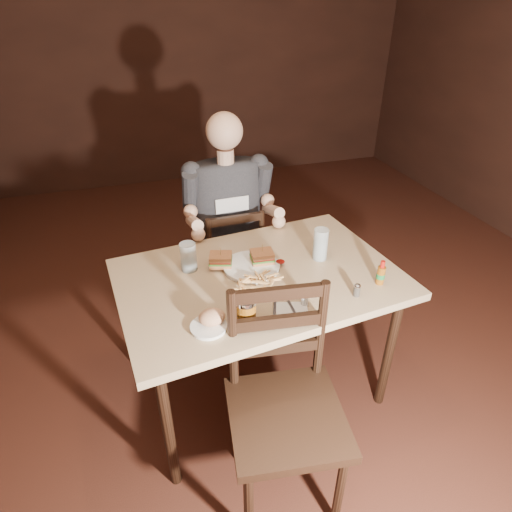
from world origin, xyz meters
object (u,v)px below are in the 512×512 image
object	(u,v)px
glass_left	(188,257)
side_plate	(209,328)
main_table	(259,288)
dinner_plate	(251,267)
glass_right	(320,244)
diner	(229,196)
chair_near	(287,417)
chair_far	(229,263)
hot_sauce	(381,272)
syrup_dispenser	(246,310)

from	to	relation	value
glass_left	side_plate	size ratio (longest dim) A/B	0.99
main_table	side_plate	distance (m)	0.44
dinner_plate	glass_right	size ratio (longest dim) A/B	1.63
glass_left	diner	bearing A→B (deg)	55.85
side_plate	dinner_plate	bearing A→B (deg)	51.42
dinner_plate	glass_left	bearing A→B (deg)	163.55
chair_near	glass_right	xyz separation A→B (m)	(0.41, 0.64, 0.36)
chair_far	diner	size ratio (longest dim) A/B	0.90
dinner_plate	hot_sauce	bearing A→B (deg)	-29.36
syrup_dispenser	chair_near	bearing A→B (deg)	-80.53
chair_far	side_plate	xyz separation A→B (m)	(-0.33, -0.98, 0.35)
chair_near	glass_left	distance (m)	0.85
diner	dinner_plate	size ratio (longest dim) A/B	3.50
main_table	chair_near	size ratio (longest dim) A/B	1.43
glass_left	chair_far	bearing A→B (deg)	58.47
side_plate	syrup_dispenser	bearing A→B (deg)	0.33
chair_near	hot_sauce	size ratio (longest dim) A/B	8.04
chair_near	diner	size ratio (longest dim) A/B	1.04
main_table	syrup_dispenser	world-z (taller)	syrup_dispenser
diner	syrup_dispenser	world-z (taller)	diner
diner	hot_sauce	xyz separation A→B (m)	(0.49, -0.86, -0.08)
hot_sauce	syrup_dispenser	world-z (taller)	hot_sauce
side_plate	glass_left	bearing A→B (deg)	89.54
main_table	dinner_plate	distance (m)	0.11
hot_sauce	side_plate	size ratio (longest dim) A/B	0.84
chair_far	hot_sauce	distance (m)	1.11
diner	hot_sauce	bearing A→B (deg)	-61.57
chair_far	hot_sauce	world-z (taller)	hot_sauce
diner	dinner_plate	distance (m)	0.58
side_plate	diner	bearing A→B (deg)	70.58
chair_far	dinner_plate	size ratio (longest dim) A/B	3.15
dinner_plate	glass_right	xyz separation A→B (m)	(0.36, -0.01, 0.07)
glass_left	side_plate	bearing A→B (deg)	-90.46
dinner_plate	glass_left	xyz separation A→B (m)	(-0.29, 0.09, 0.06)
dinner_plate	chair_near	bearing A→B (deg)	-95.02
diner	glass_right	xyz separation A→B (m)	(0.32, -0.58, -0.06)
diner	side_plate	size ratio (longest dim) A/B	6.53
chair_far	hot_sauce	xyz separation A→B (m)	(0.50, -0.91, 0.41)
chair_near	hot_sauce	xyz separation A→B (m)	(0.59, 0.36, 0.34)
chair_near	syrup_dispenser	world-z (taller)	chair_near
diner	glass_right	bearing A→B (deg)	-62.29
main_table	syrup_dispenser	xyz separation A→B (m)	(-0.15, -0.30, 0.13)
glass_right	dinner_plate	bearing A→B (deg)	177.96
glass_right	main_table	bearing A→B (deg)	-170.80
diner	glass_right	world-z (taller)	diner
glass_right	syrup_dispenser	xyz separation A→B (m)	(-0.49, -0.35, -0.03)
dinner_plate	syrup_dispenser	world-z (taller)	syrup_dispenser
chair_near	side_plate	size ratio (longest dim) A/B	6.77
diner	dinner_plate	bearing A→B (deg)	-94.96
main_table	hot_sauce	xyz separation A→B (m)	(0.51, -0.23, 0.13)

